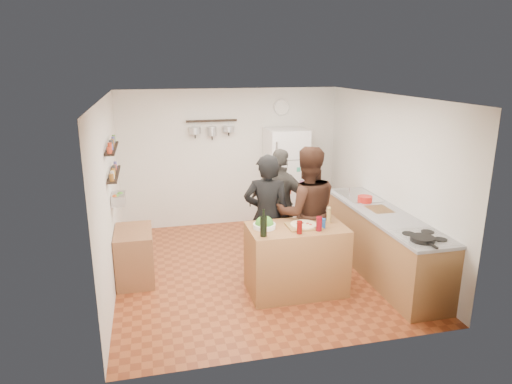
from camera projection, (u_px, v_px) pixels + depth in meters
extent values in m
plane|color=brown|center=(258.00, 268.00, 6.75)|extent=(4.20, 4.20, 0.00)
plane|color=white|center=(258.00, 97.00, 6.07)|extent=(4.20, 4.20, 0.00)
plane|color=silver|center=(231.00, 158.00, 8.38)|extent=(4.00, 0.00, 4.00)
plane|color=silver|center=(109.00, 196.00, 5.97)|extent=(0.00, 4.20, 4.20)
plane|color=silver|center=(387.00, 179.00, 6.86)|extent=(0.00, 4.20, 4.20)
cube|color=#8F5D34|center=(296.00, 259.00, 5.97)|extent=(1.25, 0.72, 0.91)
cube|color=brown|center=(303.00, 226.00, 5.84)|extent=(0.42, 0.34, 0.02)
cylinder|color=beige|center=(303.00, 225.00, 5.84)|extent=(0.34, 0.34, 0.02)
cylinder|color=white|center=(264.00, 226.00, 5.79)|extent=(0.29, 0.29, 0.06)
cylinder|color=black|center=(264.00, 226.00, 5.49)|extent=(0.08, 0.08, 0.25)
cylinder|color=#570807|center=(299.00, 227.00, 5.59)|extent=(0.07, 0.07, 0.16)
cylinder|color=#5F0810|center=(319.00, 224.00, 5.68)|extent=(0.07, 0.07, 0.18)
cylinder|color=#A78846|center=(329.00, 216.00, 5.97)|extent=(0.05, 0.05, 0.18)
cylinder|color=navy|center=(323.00, 223.00, 5.78)|extent=(0.08, 0.08, 0.12)
imported|color=black|center=(267.00, 217.00, 6.30)|extent=(0.74, 0.60, 1.77)
imported|color=black|center=(306.00, 213.00, 6.31)|extent=(0.98, 0.81, 1.87)
imported|color=#312F2C|center=(280.00, 206.00, 6.86)|extent=(1.07, 0.93, 1.73)
cube|color=#9E7042|center=(382.00, 244.00, 6.49)|extent=(0.63, 2.63, 0.90)
cube|color=white|center=(424.00, 238.00, 5.48)|extent=(0.60, 0.62, 0.02)
cylinder|color=black|center=(422.00, 239.00, 5.34)|extent=(0.28, 0.28, 0.05)
cube|color=silver|center=(358.00, 196.00, 7.16)|extent=(0.50, 0.80, 0.03)
cube|color=brown|center=(379.00, 210.00, 6.52)|extent=(0.30, 0.40, 0.02)
cylinder|color=red|center=(365.00, 199.00, 6.83)|extent=(0.22, 0.22, 0.09)
cube|color=white|center=(286.00, 178.00, 8.36)|extent=(0.70, 0.68, 1.80)
cylinder|color=silver|center=(282.00, 107.00, 8.32)|extent=(0.30, 0.03, 0.30)
cube|color=black|center=(114.00, 174.00, 6.10)|extent=(0.12, 1.00, 0.02)
cube|color=black|center=(112.00, 148.00, 6.00)|extent=(0.12, 1.00, 0.02)
cube|color=silver|center=(119.00, 199.00, 6.20)|extent=(0.18, 0.35, 0.14)
cube|color=#935E3D|center=(135.00, 255.00, 6.31)|extent=(0.50, 0.80, 0.73)
cube|color=black|center=(212.00, 121.00, 8.01)|extent=(0.90, 0.04, 0.04)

